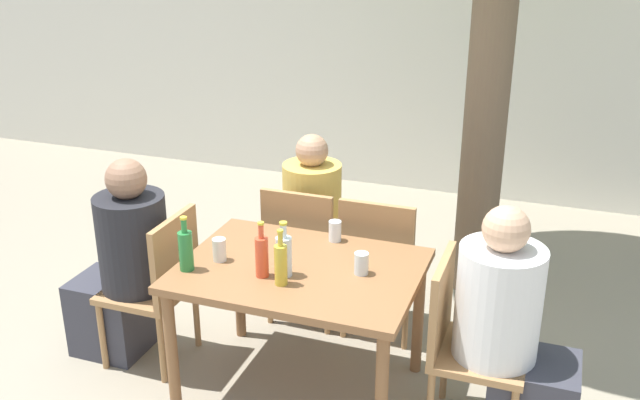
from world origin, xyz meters
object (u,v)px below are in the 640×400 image
(patio_chair_0, at_px, (160,281))
(drinking_glass_2, at_px, (219,250))
(green_bottle_0, at_px, (186,249))
(water_bottle_1, at_px, (284,255))
(patio_chair_3, at_px, (380,259))
(soda_bottle_2, at_px, (262,255))
(drinking_glass_1, at_px, (361,263))
(person_seated_0, at_px, (123,269))
(oil_cruet_3, at_px, (281,263))
(dining_table_front, at_px, (300,283))
(person_seated_1, at_px, (512,339))
(person_seated_2, at_px, (317,229))
(patio_chair_2, at_px, (304,247))
(patio_chair_1, at_px, (463,337))
(drinking_glass_0, at_px, (335,231))

(patio_chair_0, xyz_separation_m, drinking_glass_2, (0.42, -0.07, 0.29))
(green_bottle_0, xyz_separation_m, water_bottle_1, (0.48, 0.11, -0.00))
(patio_chair_3, height_order, soda_bottle_2, soda_bottle_2)
(drinking_glass_1, bearing_deg, green_bottle_0, -163.04)
(person_seated_0, bearing_deg, patio_chair_3, 117.42)
(soda_bottle_2, bearing_deg, oil_cruet_3, -20.81)
(dining_table_front, relative_size, green_bottle_0, 4.22)
(patio_chair_3, xyz_separation_m, person_seated_1, (0.82, -0.68, 0.04))
(person_seated_2, bearing_deg, patio_chair_2, 90.00)
(dining_table_front, relative_size, person_seated_2, 1.02)
(person_seated_1, relative_size, oil_cruet_3, 4.24)
(person_seated_1, distance_m, water_bottle_1, 1.15)
(patio_chair_1, height_order, drinking_glass_2, patio_chair_1)
(person_seated_1, bearing_deg, drinking_glass_1, 87.17)
(patio_chair_2, height_order, drinking_glass_0, patio_chair_2)
(dining_table_front, xyz_separation_m, drinking_glass_2, (-0.41, -0.07, 0.15))
(green_bottle_0, bearing_deg, drinking_glass_2, 54.22)
(water_bottle_1, height_order, drinking_glass_1, water_bottle_1)
(drinking_glass_2, bearing_deg, oil_cruet_3, -18.00)
(patio_chair_0, xyz_separation_m, drinking_glass_1, (1.14, 0.04, 0.28))
(person_seated_2, xyz_separation_m, drinking_glass_2, (-0.17, -0.98, 0.27))
(patio_chair_2, bearing_deg, person_seated_1, 152.56)
(person_seated_1, xyz_separation_m, drinking_glass_1, (-0.75, 0.04, 0.25))
(patio_chair_1, distance_m, water_bottle_1, 0.94)
(water_bottle_1, distance_m, drinking_glass_0, 0.48)
(person_seated_1, relative_size, drinking_glass_0, 10.57)
(oil_cruet_3, distance_m, drinking_glass_0, 0.56)
(person_seated_2, bearing_deg, green_bottle_0, 76.12)
(green_bottle_0, bearing_deg, dining_table_front, 22.60)
(patio_chair_1, distance_m, drinking_glass_2, 1.28)
(person_seated_1, bearing_deg, patio_chair_2, 62.56)
(water_bottle_1, distance_m, drinking_glass_2, 0.38)
(drinking_glass_1, distance_m, drinking_glass_2, 0.73)
(drinking_glass_0, bearing_deg, person_seated_2, 119.02)
(soda_bottle_2, bearing_deg, green_bottle_0, -170.45)
(patio_chair_2, xyz_separation_m, water_bottle_1, (0.20, -0.78, 0.34))
(soda_bottle_2, distance_m, drinking_glass_2, 0.29)
(person_seated_2, bearing_deg, patio_chair_1, 139.73)
(drinking_glass_2, bearing_deg, patio_chair_3, 48.76)
(patio_chair_1, height_order, person_seated_0, person_seated_0)
(water_bottle_1, bearing_deg, drinking_glass_0, 77.28)
(soda_bottle_2, bearing_deg, patio_chair_1, 8.88)
(patio_chair_2, height_order, drinking_glass_1, patio_chair_2)
(patio_chair_0, bearing_deg, person_seated_1, 90.00)
(patio_chair_3, height_order, person_seated_0, person_seated_0)
(patio_chair_3, relative_size, oil_cruet_3, 3.18)
(patio_chair_0, bearing_deg, water_bottle_1, 82.28)
(green_bottle_0, height_order, water_bottle_1, green_bottle_0)
(patio_chair_3, height_order, drinking_glass_1, patio_chair_3)
(patio_chair_0, bearing_deg, patio_chair_3, 122.19)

